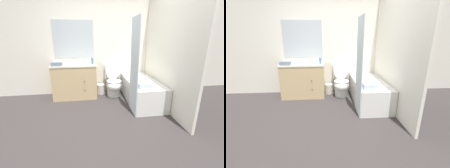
{
  "view_description": "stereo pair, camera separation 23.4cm",
  "coord_description": "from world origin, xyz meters",
  "views": [
    {
      "loc": [
        -0.31,
        -2.32,
        1.51
      ],
      "look_at": [
        0.14,
        0.77,
        0.51
      ],
      "focal_mm": 24.0,
      "sensor_mm": 36.0,
      "label": 1
    },
    {
      "loc": [
        -0.08,
        -2.35,
        1.51
      ],
      "look_at": [
        0.14,
        0.77,
        0.51
      ],
      "focal_mm": 24.0,
      "sensor_mm": 36.0,
      "label": 2
    }
  ],
  "objects": [
    {
      "name": "vanity_cabinet",
      "position": [
        -0.7,
        1.42,
        0.43
      ],
      "size": [
        1.07,
        0.61,
        0.85
      ],
      "color": "tan",
      "rests_on": "ground_plane"
    },
    {
      "name": "wastebasket",
      "position": [
        -0.05,
        1.55,
        0.13
      ],
      "size": [
        0.21,
        0.21,
        0.26
      ],
      "color": "silver",
      "rests_on": "ground_plane"
    },
    {
      "name": "toilet",
      "position": [
        0.27,
        1.37,
        0.35
      ],
      "size": [
        0.41,
        0.65,
        0.86
      ],
      "color": "white",
      "rests_on": "ground_plane"
    },
    {
      "name": "wall_back",
      "position": [
        -0.01,
        1.74,
        1.25
      ],
      "size": [
        8.0,
        0.06,
        2.5
      ],
      "color": "white",
      "rests_on": "ground_plane"
    },
    {
      "name": "soap_dispenser",
      "position": [
        -0.25,
        1.4,
        0.93
      ],
      "size": [
        0.06,
        0.06,
        0.18
      ],
      "color": "#4C7AB2",
      "rests_on": "vanity_cabinet"
    },
    {
      "name": "hand_towel_folded",
      "position": [
        -1.08,
        1.27,
        0.9
      ],
      "size": [
        0.24,
        0.16,
        0.09
      ],
      "color": "slate",
      "rests_on": "vanity_cabinet"
    },
    {
      "name": "sink_faucet",
      "position": [
        -0.7,
        1.6,
        0.89
      ],
      "size": [
        0.14,
        0.12,
        0.12
      ],
      "color": "silver",
      "rests_on": "vanity_cabinet"
    },
    {
      "name": "bathtub",
      "position": [
        0.88,
        0.94,
        0.27
      ],
      "size": [
        0.69,
        1.56,
        0.52
      ],
      "color": "white",
      "rests_on": "ground_plane"
    },
    {
      "name": "ground_plane",
      "position": [
        0.0,
        0.0,
        0.0
      ],
      "size": [
        14.0,
        14.0,
        0.0
      ],
      "primitive_type": "plane",
      "color": "#383333"
    },
    {
      "name": "bath_towel_folded",
      "position": [
        0.74,
        0.4,
        0.58
      ],
      "size": [
        0.26,
        0.24,
        0.1
      ],
      "color": "silver",
      "rests_on": "bathtub"
    },
    {
      "name": "tissue_box",
      "position": [
        -0.65,
        1.59,
        0.9
      ],
      "size": [
        0.13,
        0.14,
        0.12
      ],
      "color": "silver",
      "rests_on": "vanity_cabinet"
    },
    {
      "name": "wall_right",
      "position": [
        1.26,
        0.86,
        1.25
      ],
      "size": [
        0.05,
        2.71,
        2.5
      ],
      "color": "white",
      "rests_on": "ground_plane"
    },
    {
      "name": "shower_curtain",
      "position": [
        0.52,
        0.4,
        0.93
      ],
      "size": [
        0.01,
        0.51,
        1.85
      ],
      "color": "silver",
      "rests_on": "ground_plane"
    }
  ]
}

